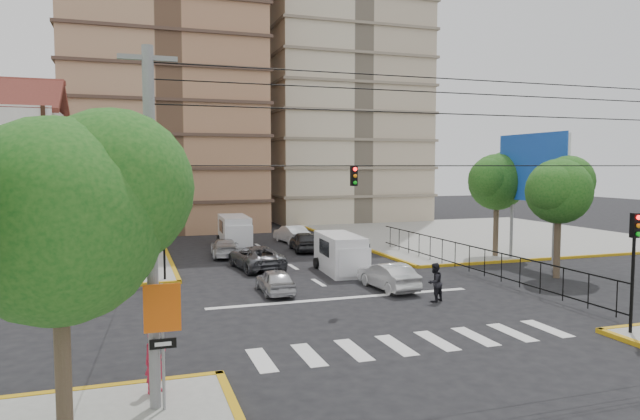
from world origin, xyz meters
name	(u,v)px	position (x,y,z in m)	size (l,w,h in m)	color
ground	(353,304)	(0.00, 0.00, 0.00)	(160.00, 160.00, 0.00)	black
sidewalk_ne	(477,235)	(20.00, 20.00, 0.07)	(26.00, 26.00, 0.15)	gray
crosswalk_stripes	(417,343)	(0.00, -6.00, 0.01)	(12.00, 2.40, 0.01)	silver
stop_line	(344,298)	(0.00, 1.20, 0.01)	(13.00, 0.40, 0.01)	silver
tower_beige	(338,13)	(14.00, 40.00, 24.00)	(17.00, 16.00, 48.00)	tan
park_fence	(469,274)	(9.00, 4.50, 0.00)	(0.10, 22.50, 1.66)	black
billboard	(533,170)	(14.45, 6.00, 6.00)	(0.36, 6.20, 8.10)	slate
tree_sw_near	(63,211)	(-10.90, -9.99, 5.27)	(5.63, 4.60, 7.57)	#473828
tree_park_a	(560,188)	(13.08, 2.01, 5.01)	(4.41, 3.60, 6.83)	#473828
tree_park_c	(498,179)	(14.09, 9.01, 5.34)	(4.65, 3.80, 7.25)	#473828
tree_tudor	(90,182)	(-11.90, 16.01, 5.22)	(5.39, 4.40, 7.43)	#473828
traffic_light_se	(634,252)	(7.80, -7.80, 3.11)	(0.28, 0.22, 4.40)	black
traffic_light_nw	(164,225)	(-7.80, 7.80, 3.11)	(0.28, 0.22, 4.40)	black
traffic_light_hanging	(372,174)	(0.00, -2.04, 5.90)	(18.00, 9.12, 0.92)	black
utility_pole_sw	(152,226)	(-9.00, -9.00, 4.77)	(1.40, 0.28, 9.00)	slate
district_sign	(162,320)	(-8.80, -9.24, 2.45)	(0.90, 0.12, 3.20)	slate
van_right_lane	(341,255)	(2.13, 7.18, 1.08)	(2.28, 5.07, 2.23)	silver
van_left_lane	(235,232)	(-1.80, 20.17, 1.14)	(2.27, 5.27, 2.34)	silver
car_silver_front_left	(275,281)	(-2.82, 3.25, 0.61)	(1.45, 3.60, 1.23)	#B5B6BA
car_white_front_right	(388,276)	(2.80, 2.29, 0.68)	(1.45, 4.15, 1.37)	silver
car_grey_mid_left	(256,257)	(-2.33, 9.99, 0.71)	(2.36, 5.13, 1.42)	#54555B
car_silver_rear_left	(225,248)	(-3.39, 15.23, 0.63)	(1.78, 4.37, 1.27)	#BBBBC0
car_darkgrey_mid_right	(304,241)	(2.55, 15.93, 0.74)	(1.74, 4.33, 1.48)	#292A2C
car_white_rear_right	(291,234)	(2.90, 20.77, 0.72)	(1.52, 4.36, 1.44)	white
pedestrian_sw_corner	(155,361)	(-8.95, -8.00, 1.01)	(0.62, 0.41, 1.71)	#B31B35
pedestrian_crosswalk	(435,282)	(3.72, -0.76, 0.90)	(0.87, 0.68, 1.80)	black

